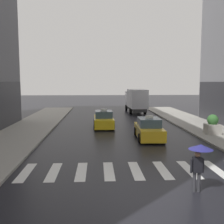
{
  "coord_description": "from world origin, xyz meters",
  "views": [
    {
      "loc": [
        -1.9,
        -9.76,
        4.37
      ],
      "look_at": [
        -0.91,
        8.0,
        2.37
      ],
      "focal_mm": 42.76,
      "sensor_mm": 36.0,
      "label": 1
    }
  ],
  "objects_px": {
    "box_truck": "(136,100)",
    "taxi_lead": "(149,129)",
    "taxi_second": "(104,120)",
    "pedestrian_with_umbrella": "(199,155)",
    "planter_mid_block": "(213,125)"
  },
  "relations": [
    {
      "from": "taxi_second",
      "to": "planter_mid_block",
      "type": "height_order",
      "value": "taxi_second"
    },
    {
      "from": "pedestrian_with_umbrella",
      "to": "taxi_lead",
      "type": "bearing_deg",
      "value": 90.25
    },
    {
      "from": "taxi_lead",
      "to": "planter_mid_block",
      "type": "bearing_deg",
      "value": 9.26
    },
    {
      "from": "box_truck",
      "to": "pedestrian_with_umbrella",
      "type": "relative_size",
      "value": 3.91
    },
    {
      "from": "taxi_second",
      "to": "box_truck",
      "type": "relative_size",
      "value": 0.6
    },
    {
      "from": "taxi_lead",
      "to": "box_truck",
      "type": "distance_m",
      "value": 17.56
    },
    {
      "from": "taxi_second",
      "to": "planter_mid_block",
      "type": "xyz_separation_m",
      "value": [
        8.8,
        -4.55,
        0.15
      ]
    },
    {
      "from": "taxi_second",
      "to": "box_truck",
      "type": "height_order",
      "value": "box_truck"
    },
    {
      "from": "box_truck",
      "to": "pedestrian_with_umbrella",
      "type": "bearing_deg",
      "value": -93.11
    },
    {
      "from": "box_truck",
      "to": "taxi_lead",
      "type": "bearing_deg",
      "value": -95.05
    },
    {
      "from": "box_truck",
      "to": "planter_mid_block",
      "type": "relative_size",
      "value": 4.74
    },
    {
      "from": "taxi_second",
      "to": "box_truck",
      "type": "bearing_deg",
      "value": 67.81
    },
    {
      "from": "taxi_second",
      "to": "pedestrian_with_umbrella",
      "type": "xyz_separation_m",
      "value": [
        3.4,
        -15.55,
        0.79
      ]
    },
    {
      "from": "taxi_lead",
      "to": "planter_mid_block",
      "type": "height_order",
      "value": "taxi_lead"
    },
    {
      "from": "taxi_second",
      "to": "pedestrian_with_umbrella",
      "type": "relative_size",
      "value": 2.35
    }
  ]
}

